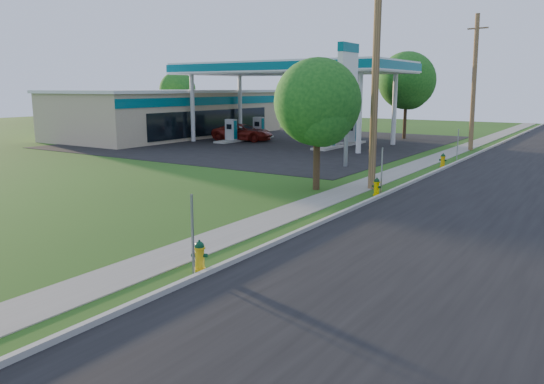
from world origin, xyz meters
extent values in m
plane|color=#264817|center=(0.00, 0.00, 0.00)|extent=(140.00, 140.00, 0.00)
cube|color=black|center=(4.50, 10.00, 0.01)|extent=(8.00, 120.00, 0.02)
cube|color=#A8A59A|center=(0.50, 10.00, 0.07)|extent=(0.15, 120.00, 0.15)
cube|color=gray|center=(-1.25, 10.00, 0.01)|extent=(1.50, 120.00, 0.03)
cube|color=black|center=(-16.00, 32.00, 0.01)|extent=(26.00, 28.00, 0.02)
cylinder|color=brown|center=(-0.60, 17.00, 4.90)|extent=(0.32, 0.32, 9.80)
cylinder|color=brown|center=(-0.60, 35.00, 4.75)|extent=(0.49, 0.32, 9.50)
cube|color=brown|center=(-0.60, 35.00, 8.50)|extent=(1.40, 0.10, 0.12)
cube|color=gray|center=(0.25, 4.20, 1.00)|extent=(0.05, 0.04, 2.00)
cube|color=gray|center=(0.25, 16.00, 1.00)|extent=(0.05, 0.04, 2.00)
cube|color=gray|center=(0.25, 28.20, 1.00)|extent=(0.05, 0.04, 2.00)
cylinder|color=silver|center=(-21.50, 28.70, 2.75)|extent=(0.36, 0.36, 5.50)
cylinder|color=silver|center=(-21.50, 35.30, 2.75)|extent=(0.36, 0.36, 5.50)
cylinder|color=silver|center=(-6.50, 28.70, 2.75)|extent=(0.36, 0.36, 5.50)
cylinder|color=silver|center=(-6.50, 35.30, 2.75)|extent=(0.36, 0.36, 5.50)
cube|color=silver|center=(-14.00, 32.00, 5.95)|extent=(18.00, 9.00, 0.90)
cube|color=#005E6D|center=(-14.00, 32.00, 5.95)|extent=(18.15, 9.15, 0.63)
cube|color=silver|center=(-14.00, 32.00, 5.63)|extent=(18.18, 9.18, 0.10)
cube|color=#A8A59A|center=(-18.50, 30.00, 0.09)|extent=(1.20, 3.20, 0.18)
cube|color=#9EA0A3|center=(-18.50, 30.00, 1.05)|extent=(0.90, 0.50, 1.70)
cube|color=#005E6D|center=(-18.50, 30.00, 1.05)|extent=(0.94, 0.40, 1.50)
cube|color=black|center=(-18.50, 29.73, 1.30)|extent=(0.50, 0.02, 0.40)
cube|color=#A8A59A|center=(-9.50, 30.00, 0.09)|extent=(1.20, 3.20, 0.18)
cube|color=#9EA0A3|center=(-9.50, 30.00, 1.05)|extent=(0.90, 0.50, 1.70)
cube|color=#005E6D|center=(-9.50, 30.00, 1.05)|extent=(0.94, 0.40, 1.50)
cube|color=black|center=(-9.50, 29.73, 1.30)|extent=(0.50, 0.02, 0.40)
cube|color=#A8A59A|center=(-18.50, 34.00, 0.09)|extent=(1.20, 3.20, 0.18)
cube|color=#9EA0A3|center=(-18.50, 34.00, 1.05)|extent=(0.90, 0.50, 1.70)
cube|color=#005E6D|center=(-18.50, 34.00, 1.05)|extent=(0.94, 0.40, 1.50)
cube|color=black|center=(-18.50, 33.73, 1.30)|extent=(0.50, 0.02, 0.40)
cube|color=#A8A59A|center=(-9.50, 34.00, 0.09)|extent=(1.20, 3.20, 0.18)
cube|color=#9EA0A3|center=(-9.50, 34.00, 1.05)|extent=(0.90, 0.50, 1.70)
cube|color=#005E6D|center=(-9.50, 34.00, 1.05)|extent=(0.94, 0.40, 1.50)
cube|color=black|center=(-9.50, 33.73, 1.30)|extent=(0.50, 0.02, 0.40)
cube|color=tan|center=(-27.00, 32.00, 2.00)|extent=(10.00, 22.00, 4.00)
cube|color=#005E6D|center=(-21.98, 32.00, 3.30)|extent=(0.06, 22.00, 0.70)
cube|color=black|center=(-21.97, 32.00, 1.40)|extent=(0.06, 16.06, 2.20)
cube|color=silver|center=(-27.00, 32.00, 4.12)|extent=(10.40, 22.40, 0.25)
cylinder|color=gray|center=(-4.50, 22.50, 2.50)|extent=(0.24, 0.24, 5.00)
cube|color=silver|center=(-4.50, 22.50, 5.80)|extent=(0.30, 2.00, 2.00)
cube|color=#005E6D|center=(-4.50, 22.50, 6.60)|extent=(0.34, 2.04, 0.50)
cylinder|color=#312416|center=(-2.59, 15.52, 1.47)|extent=(0.30, 0.30, 2.95)
sphere|color=#164B17|center=(-2.59, 15.52, 3.83)|extent=(3.77, 3.77, 3.77)
sphere|color=#164B17|center=(-2.19, 15.22, 3.24)|extent=(2.59, 2.59, 2.59)
cylinder|color=#312416|center=(-7.57, 40.90, 1.95)|extent=(0.30, 0.30, 3.89)
sphere|color=#164B17|center=(-7.57, 40.90, 5.06)|extent=(4.98, 4.98, 4.98)
sphere|color=#164B17|center=(-7.17, 40.60, 4.28)|extent=(3.42, 3.42, 3.42)
cylinder|color=#312416|center=(-34.69, 41.02, 1.62)|extent=(0.30, 0.30, 3.24)
sphere|color=#164B17|center=(-34.69, 41.02, 4.21)|extent=(4.14, 4.14, 4.14)
sphere|color=#164B17|center=(-34.29, 40.72, 3.56)|extent=(2.85, 2.85, 2.85)
cylinder|color=gold|center=(0.12, 4.57, 0.03)|extent=(0.29, 0.29, 0.06)
cylinder|color=gold|center=(0.12, 4.57, 0.31)|extent=(0.23, 0.23, 0.63)
cylinder|color=gold|center=(0.12, 4.57, 0.58)|extent=(0.29, 0.29, 0.04)
sphere|color=#06391E|center=(0.12, 4.57, 0.63)|extent=(0.24, 0.24, 0.24)
cylinder|color=#06391E|center=(0.12, 4.57, 0.75)|extent=(0.05, 0.05, 0.06)
cylinder|color=#06391E|center=(0.18, 4.44, 0.40)|extent=(0.15, 0.16, 0.11)
cylinder|color=#06391E|center=(-0.01, 4.52, 0.40)|extent=(0.13, 0.13, 0.09)
cylinder|color=#06391E|center=(0.26, 4.63, 0.40)|extent=(0.13, 0.13, 0.09)
cylinder|color=#E6C300|center=(0.19, 15.65, 0.03)|extent=(0.29, 0.29, 0.06)
cylinder|color=#E6C300|center=(0.19, 15.65, 0.31)|extent=(0.23, 0.23, 0.62)
cylinder|color=#E6C300|center=(0.19, 15.65, 0.58)|extent=(0.29, 0.29, 0.04)
sphere|color=black|center=(0.19, 15.65, 0.62)|extent=(0.24, 0.24, 0.24)
cylinder|color=black|center=(0.19, 15.65, 0.74)|extent=(0.05, 0.05, 0.06)
cylinder|color=black|center=(0.15, 15.52, 0.39)|extent=(0.15, 0.15, 0.11)
cylinder|color=black|center=(0.06, 15.70, 0.39)|extent=(0.13, 0.12, 0.09)
cylinder|color=black|center=(0.33, 15.60, 0.39)|extent=(0.13, 0.12, 0.09)
cylinder|color=#E3AA09|center=(0.17, 25.46, 0.03)|extent=(0.29, 0.29, 0.06)
cylinder|color=#E3AA09|center=(0.17, 25.46, 0.32)|extent=(0.23, 0.23, 0.63)
cylinder|color=#E3AA09|center=(0.17, 25.46, 0.59)|extent=(0.29, 0.29, 0.04)
sphere|color=#0C3914|center=(0.17, 25.46, 0.63)|extent=(0.24, 0.24, 0.24)
cylinder|color=#0C3914|center=(0.17, 25.46, 0.76)|extent=(0.05, 0.05, 0.06)
cylinder|color=#0C3914|center=(0.15, 25.31, 0.40)|extent=(0.13, 0.14, 0.12)
cylinder|color=#0C3914|center=(0.02, 25.48, 0.40)|extent=(0.12, 0.11, 0.09)
cylinder|color=#0C3914|center=(0.32, 25.44, 0.40)|extent=(0.12, 0.11, 0.09)
imported|color=maroon|center=(-18.35, 31.44, 0.72)|extent=(5.54, 3.43, 1.43)
camera|label=1|loc=(8.44, -4.86, 4.43)|focal=35.00mm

